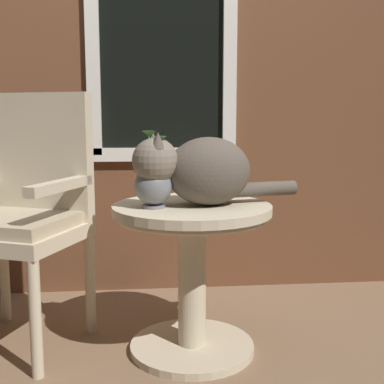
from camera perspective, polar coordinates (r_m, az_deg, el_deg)
name	(u,v)px	position (r m, az deg, el deg)	size (l,w,h in m)	color
ground_plane	(155,359)	(2.09, -4.18, -18.35)	(6.00, 6.00, 0.00)	#7F6047
back_wall	(149,48)	(2.72, -4.88, 16.00)	(4.00, 0.07, 2.60)	brown
wicker_side_table	(192,253)	(2.01, 0.00, -6.95)	(0.62, 0.62, 0.60)	beige
wicker_chair	(24,205)	(2.19, -18.49, -1.41)	(0.62, 0.60, 1.04)	beige
cat	(201,170)	(1.93, 1.02, 2.54)	(0.66, 0.33, 0.29)	brown
pewter_vase_with_ivy	(154,182)	(1.89, -4.29, 1.14)	(0.14, 0.14, 0.29)	slate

